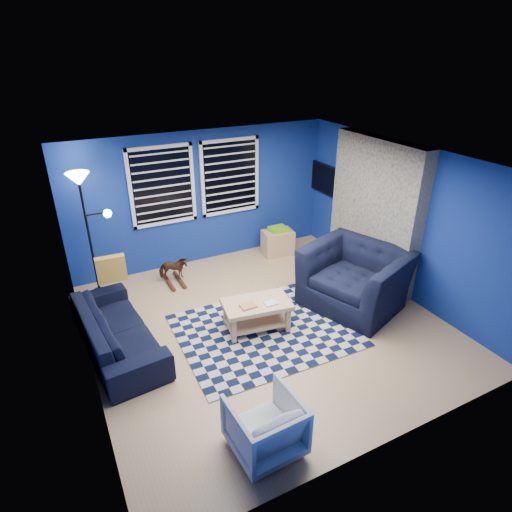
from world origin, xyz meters
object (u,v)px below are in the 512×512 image
Objects in this scene: tv at (327,180)px; sofa at (117,330)px; armchair_big at (355,278)px; rocking_horse at (173,269)px; floor_lamp at (83,197)px; cabinet at (278,242)px; armchair_bent at (265,425)px; coffee_table at (257,310)px.

sofa is (-4.55, -1.57, -1.09)m from tv.
armchair_big reaches higher than rocking_horse.
floor_lamp is at bearing 95.88° from rocking_horse.
tv is at bearing 5.18° from cabinet.
rocking_horse is at bearing -95.39° from armchair_bent.
rocking_horse is (1.24, 1.41, -0.03)m from sofa.
armchair_big reaches higher than coffee_table.
cabinet is at bearing -70.71° from sofa.
cabinet is at bearing -1.26° from floor_lamp.
armchair_big reaches higher than armchair_bent.
tv is at bearing -1.38° from floor_lamp.
cabinet is at bearing 164.38° from armchair_big.
armchair_big is 2.08× the size of armchair_bent.
rocking_horse is 2.24m from cabinet.
armchair_big reaches higher than cabinet.
armchair_big is 4.44m from floor_lamp.
tv is at bearing -134.02° from armchair_bent.
armchair_bent is (-2.60, -1.81, -0.16)m from armchair_big.
sofa is 3.32× the size of cabinet.
armchair_bent is 4.42m from floor_lamp.
coffee_table is (0.69, -1.89, 0.06)m from rocking_horse.
tv is at bearing -69.20° from rocking_horse.
armchair_big is at bearing -147.54° from armchair_bent.
tv is 1.40× the size of armchair_bent.
floor_lamp is at bearing -5.96° from sofa.
sofa is 1.42× the size of armchair_big.
sofa reaches higher than rocking_horse.
armchair_big is at bearing -104.47° from sofa.
armchair_bent is at bearing -75.80° from floor_lamp.
sofa is 3.69m from armchair_big.
tv is 1.57× the size of cabinet.
tv reaches higher than armchair_big.
coffee_table is (-1.72, 0.10, -0.15)m from armchair_big.
floor_lamp reaches higher than armchair_big.
floor_lamp reaches higher than coffee_table.
armchair_bent reaches higher than coffee_table.
floor_lamp is (-1.91, 2.15, 1.38)m from coffee_table.
armchair_bent is 0.34× the size of floor_lamp.
rocking_horse is 0.79× the size of cabinet.
cabinet is at bearing 53.48° from coffee_table.
coffee_table is (0.88, 1.91, 0.01)m from armchair_bent.
cabinet is (2.42, 3.99, -0.07)m from armchair_bent.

